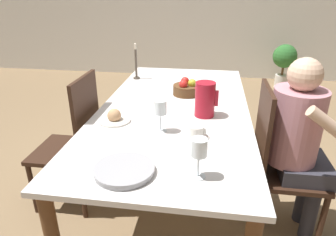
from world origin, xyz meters
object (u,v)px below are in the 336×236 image
(teacup_near_person, at_px, (196,133))
(candlestick_tall, at_px, (136,65))
(bread_plate, at_px, (114,118))
(potted_plant, at_px, (284,60))
(wine_glass_water, at_px, (160,109))
(serving_tray, at_px, (124,170))
(chair_person_side, at_px, (277,161))
(red_pitcher, at_px, (205,99))
(wine_glass_juice, at_px, (199,150))
(chair_opposite, at_px, (74,141))
(person_seated, at_px, (299,137))
(fruit_bowl, at_px, (186,88))

(teacup_near_person, height_order, candlestick_tall, candlestick_tall)
(bread_plate, relative_size, candlestick_tall, 0.64)
(teacup_near_person, xyz_separation_m, candlestick_tall, (-0.61, 1.07, 0.09))
(bread_plate, xyz_separation_m, potted_plant, (1.70, 3.19, -0.31))
(teacup_near_person, bearing_deg, candlestick_tall, 119.55)
(wine_glass_water, bearing_deg, serving_tray, -101.75)
(chair_person_side, distance_m, potted_plant, 3.21)
(red_pitcher, bearing_deg, serving_tray, -115.27)
(wine_glass_juice, bearing_deg, potted_plant, 72.78)
(chair_opposite, relative_size, teacup_near_person, 6.86)
(serving_tray, height_order, candlestick_tall, candlestick_tall)
(chair_person_side, bearing_deg, wine_glass_juice, -39.91)
(bread_plate, bearing_deg, person_seated, 1.86)
(candlestick_tall, height_order, potted_plant, candlestick_tall)
(chair_person_side, height_order, bread_plate, chair_person_side)
(chair_person_side, relative_size, person_seated, 0.84)
(wine_glass_water, bearing_deg, potted_plant, 67.05)
(red_pitcher, relative_size, potted_plant, 0.33)
(bread_plate, height_order, potted_plant, bread_plate)
(serving_tray, bearing_deg, fruit_bowl, 80.65)
(bread_plate, bearing_deg, wine_glass_water, -17.17)
(serving_tray, relative_size, potted_plant, 0.40)
(candlestick_tall, bearing_deg, bread_plate, -84.66)
(person_seated, bearing_deg, serving_tray, -57.60)
(bread_plate, distance_m, candlestick_tall, 0.94)
(red_pitcher, bearing_deg, bread_plate, -162.69)
(wine_glass_water, bearing_deg, candlestick_tall, 111.17)
(wine_glass_water, height_order, teacup_near_person, wine_glass_water)
(serving_tray, relative_size, fruit_bowl, 1.38)
(serving_tray, bearing_deg, chair_opposite, 131.15)
(red_pitcher, distance_m, serving_tray, 0.80)
(wine_glass_water, relative_size, candlestick_tall, 0.61)
(red_pitcher, height_order, fruit_bowl, red_pitcher)
(wine_glass_water, xyz_separation_m, potted_plant, (1.39, 3.29, -0.43))
(wine_glass_juice, bearing_deg, fruit_bowl, 97.94)
(chair_person_side, bearing_deg, candlestick_tall, -128.13)
(wine_glass_juice, relative_size, teacup_near_person, 1.34)
(red_pitcher, relative_size, candlestick_tall, 0.71)
(chair_opposite, bearing_deg, chair_person_side, -92.27)
(wine_glass_juice, relative_size, candlestick_tall, 0.60)
(red_pitcher, xyz_separation_m, bread_plate, (-0.56, -0.17, -0.09))
(chair_person_side, height_order, red_pitcher, chair_person_side)
(teacup_near_person, bearing_deg, serving_tray, -127.43)
(wine_glass_juice, height_order, fruit_bowl, wine_glass_juice)
(chair_person_side, xyz_separation_m, wine_glass_water, (-0.72, -0.15, 0.37))
(red_pitcher, relative_size, serving_tray, 0.81)
(candlestick_tall, bearing_deg, chair_opposite, -107.57)
(person_seated, height_order, teacup_near_person, person_seated)
(person_seated, height_order, wine_glass_juice, person_seated)
(serving_tray, height_order, bread_plate, bread_plate)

